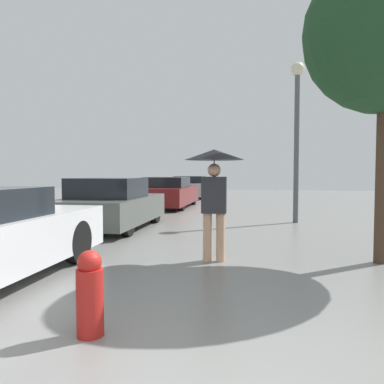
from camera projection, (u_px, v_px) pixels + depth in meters
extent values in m
cylinder|color=tan|center=(207.00, 237.00, 6.08)|extent=(0.15, 0.15, 0.78)
cylinder|color=tan|center=(220.00, 237.00, 6.05)|extent=(0.15, 0.15, 0.78)
cube|color=#2D2D33|center=(214.00, 195.00, 6.03)|extent=(0.39, 0.23, 0.59)
sphere|color=tan|center=(214.00, 170.00, 6.01)|extent=(0.21, 0.21, 0.21)
cylinder|color=#515456|center=(214.00, 179.00, 6.02)|extent=(0.02, 0.02, 0.62)
cone|color=black|center=(214.00, 155.00, 6.00)|extent=(0.95, 0.95, 0.17)
cylinder|color=black|center=(77.00, 242.00, 5.94)|extent=(0.18, 0.68, 0.68)
cube|color=#4C514C|center=(111.00, 209.00, 9.74)|extent=(1.90, 3.82, 0.64)
cube|color=black|center=(108.00, 188.00, 9.52)|extent=(1.61, 1.72, 0.50)
cylinder|color=black|center=(99.00, 211.00, 11.06)|extent=(0.18, 0.61, 0.61)
cylinder|color=black|center=(155.00, 212.00, 10.77)|extent=(0.18, 0.61, 0.61)
cylinder|color=black|center=(57.00, 221.00, 8.73)|extent=(0.18, 0.61, 0.61)
cylinder|color=black|center=(127.00, 223.00, 8.44)|extent=(0.18, 0.61, 0.61)
cube|color=maroon|center=(168.00, 195.00, 15.67)|extent=(1.87, 4.44, 0.69)
cube|color=black|center=(167.00, 182.00, 15.42)|extent=(1.59, 2.00, 0.41)
cylinder|color=black|center=(157.00, 198.00, 17.17)|extent=(0.18, 0.58, 0.58)
cylinder|color=black|center=(193.00, 198.00, 16.89)|extent=(0.18, 0.58, 0.58)
cylinder|color=black|center=(139.00, 202.00, 14.46)|extent=(0.18, 0.58, 0.58)
cylinder|color=black|center=(182.00, 203.00, 14.18)|extent=(0.18, 0.58, 0.58)
cube|color=#9EA3A8|center=(191.00, 189.00, 21.69)|extent=(1.86, 4.30, 0.69)
cube|color=black|center=(190.00, 180.00, 21.46)|extent=(1.58, 1.94, 0.39)
cylinder|color=black|center=(181.00, 191.00, 23.16)|extent=(0.18, 0.60, 0.60)
cylinder|color=black|center=(208.00, 191.00, 22.88)|extent=(0.18, 0.60, 0.60)
cylinder|color=black|center=(172.00, 194.00, 20.53)|extent=(0.18, 0.60, 0.60)
cylinder|color=black|center=(202.00, 194.00, 20.25)|extent=(0.18, 0.60, 0.60)
cylinder|color=#473323|center=(382.00, 171.00, 5.89)|extent=(0.20, 0.20, 2.93)
cylinder|color=#515456|center=(296.00, 149.00, 10.71)|extent=(0.15, 0.15, 4.26)
sphere|color=beige|center=(298.00, 69.00, 10.59)|extent=(0.38, 0.38, 0.38)
cylinder|color=#B21E19|center=(90.00, 302.00, 3.28)|extent=(0.24, 0.24, 0.59)
sphere|color=#B21E19|center=(89.00, 262.00, 3.26)|extent=(0.21, 0.21, 0.21)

